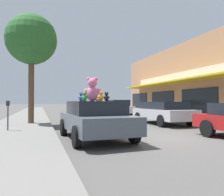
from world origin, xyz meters
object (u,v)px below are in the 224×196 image
at_px(teddy_bear_white, 97,98).
at_px(teddy_bear_orange, 101,96).
at_px(teddy_bear_black, 106,97).
at_px(parking_meter, 8,111).
at_px(street_tree, 31,40).
at_px(plush_art_car, 95,119).
at_px(teddy_bear_purple, 92,98).
at_px(teddy_bear_giant, 92,90).
at_px(teddy_bear_green, 85,96).
at_px(parked_car_far_right, 118,108).
at_px(teddy_bear_brown, 84,96).
at_px(parked_car_far_center, 162,112).
at_px(teddy_bear_blue, 81,97).
at_px(teddy_bear_yellow, 99,98).

bearing_deg(teddy_bear_white, teddy_bear_orange, 101.26).
height_order(teddy_bear_black, parking_meter, teddy_bear_black).
bearing_deg(street_tree, plush_art_car, -66.67).
xyz_separation_m(teddy_bear_purple, teddy_bear_black, (0.16, -1.59, 0.04)).
height_order(teddy_bear_giant, teddy_bear_green, teddy_bear_giant).
distance_m(teddy_bear_orange, parked_car_far_right, 13.85).
xyz_separation_m(teddy_bear_brown, parked_car_far_center, (5.71, 4.20, -0.79)).
distance_m(teddy_bear_blue, parked_car_far_right, 12.69).
xyz_separation_m(teddy_bear_giant, parked_car_far_center, (5.26, 3.61, -1.07)).
distance_m(parked_car_far_center, street_tree, 8.87).
bearing_deg(parked_car_far_center, teddy_bear_purple, -149.61).
height_order(teddy_bear_giant, teddy_bear_yellow, teddy_bear_giant).
xyz_separation_m(teddy_bear_white, parked_car_far_right, (5.02, 11.41, -0.70)).
distance_m(teddy_bear_black, teddy_bear_blue, 1.46).
bearing_deg(teddy_bear_black, teddy_bear_yellow, -94.92).
bearing_deg(teddy_bear_green, teddy_bear_black, -159.03).
distance_m(teddy_bear_giant, parking_meter, 3.95).
distance_m(teddy_bear_purple, street_tree, 6.31).
bearing_deg(teddy_bear_black, parked_car_far_center, -140.37).
bearing_deg(parked_car_far_center, teddy_bear_blue, -149.60).
relative_size(teddy_bear_black, parked_car_far_center, 0.07).
xyz_separation_m(teddy_bear_giant, teddy_bear_purple, (0.10, 0.58, -0.33)).
distance_m(teddy_bear_white, parking_meter, 3.98).
height_order(street_tree, parking_meter, street_tree).
distance_m(teddy_bear_white, teddy_bear_black, 1.24).
distance_m(teddy_bear_giant, parked_car_far_center, 6.47).
bearing_deg(plush_art_car, teddy_bear_orange, -92.98).
bearing_deg(parked_car_far_right, teddy_bear_purple, -115.01).
height_order(teddy_bear_yellow, parked_car_far_center, teddy_bear_yellow).
bearing_deg(teddy_bear_giant, teddy_bear_orange, 108.65).
distance_m(teddy_bear_giant, teddy_bear_orange, 1.20).
bearing_deg(parking_meter, parked_car_far_right, 48.29).
bearing_deg(parked_car_far_center, plush_art_car, -143.03).
bearing_deg(teddy_bear_orange, teddy_bear_green, -48.20).
bearing_deg(teddy_bear_brown, parked_car_far_right, -158.17).
relative_size(teddy_bear_green, street_tree, 0.05).
distance_m(teddy_bear_yellow, street_tree, 6.73).
height_order(parked_car_far_center, parked_car_far_right, parked_car_far_right).
distance_m(teddy_bear_blue, parked_car_far_center, 6.59).
xyz_separation_m(teddy_bear_giant, teddy_bear_green, (-0.46, -0.81, -0.28)).
bearing_deg(teddy_bear_white, teddy_bear_yellow, 140.91).
xyz_separation_m(teddy_bear_blue, street_tree, (-2.01, 4.95, 3.37)).
bearing_deg(teddy_bear_yellow, street_tree, -37.51).
bearing_deg(teddy_bear_blue, parking_meter, 4.86).
bearing_deg(teddy_bear_black, plush_art_car, -73.43).
bearing_deg(teddy_bear_brown, teddy_bear_green, 44.91).
relative_size(teddy_bear_purple, parked_car_far_right, 0.06).
bearing_deg(parking_meter, teddy_bear_orange, -45.51).
height_order(plush_art_car, parked_car_far_center, plush_art_car).
relative_size(teddy_bear_brown, teddy_bear_orange, 1.04).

